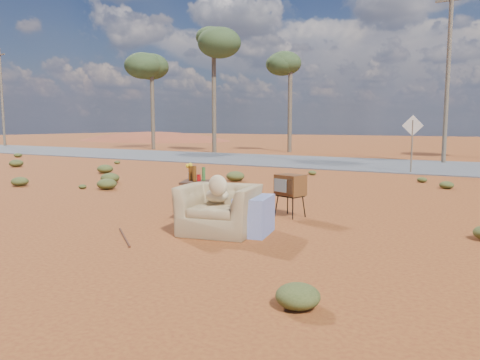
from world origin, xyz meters
The scene contains 14 objects.
ground centered at (0.00, 0.00, 0.00)m, with size 140.00×140.00×0.00m, color brown.
highway centered at (0.00, 15.00, 0.02)m, with size 140.00×7.00×0.04m, color #565659.
dirt_mound centered at (-30.00, 34.00, 0.00)m, with size 26.00×18.00×2.00m, color #964024.
armchair centered at (0.58, 0.13, 0.51)m, with size 1.59×1.22×1.10m.
tv_unit centered at (0.96, 1.98, 0.64)m, with size 0.63×0.57×0.86m.
side_table centered at (-0.40, 0.62, 0.82)m, with size 0.72×0.72×1.10m.
rusty_bar centered at (-0.66, -1.02, 0.02)m, with size 0.03×0.03×1.30m, color #522816.
road_sign centered at (1.50, 12.00, 1.50)m, with size 0.78×0.06×2.19m.
eucalyptus_far_left centered at (-18.00, 20.00, 5.94)m, with size 3.20×3.20×7.10m.
eucalyptus_left centered at (-12.00, 19.00, 6.92)m, with size 3.20×3.20×8.10m.
eucalyptus_near_left centered at (-8.00, 22.00, 5.45)m, with size 3.20×3.20×6.60m.
utility_pole_west centered at (-32.00, 17.50, 4.15)m, with size 1.40×0.20×8.00m.
utility_pole_center centered at (2.00, 17.50, 4.15)m, with size 1.40×0.20×8.00m.
scrub_patch centered at (-0.82, 4.41, 0.14)m, with size 17.49×8.07×0.33m.
Camera 1 is at (4.74, -6.55, 1.86)m, focal length 35.00 mm.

